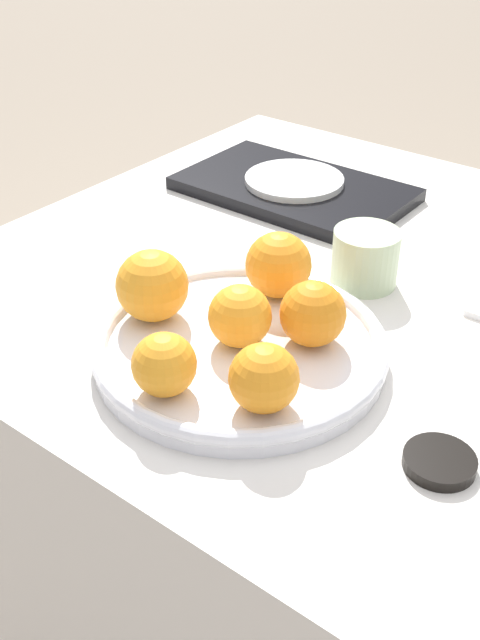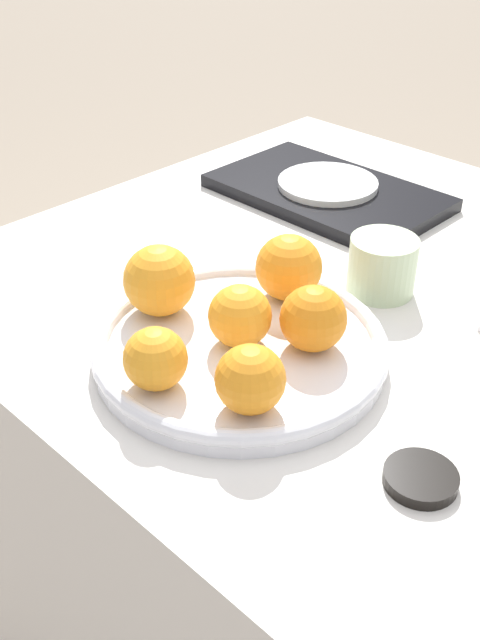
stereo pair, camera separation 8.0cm
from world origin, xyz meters
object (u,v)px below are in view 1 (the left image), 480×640
object	(u,v)px
orange_2	(278,265)
cup_0	(366,257)
orange_0	(240,316)
orange_1	(164,365)
fruit_platter	(240,346)
serving_tray	(294,189)
orange_3	(267,380)
soy_dish	(439,462)
side_plate	(294,180)
orange_5	(152,286)
orange_4	(313,314)

from	to	relation	value
orange_2	cup_0	world-z (taller)	orange_2
orange_0	orange_1	world-z (taller)	orange_0
fruit_platter	orange_1	xyz separation A→B (m)	(-0.01, -0.11, 0.04)
orange_1	serving_tray	size ratio (longest dim) A/B	0.18
orange_0	cup_0	distance (m)	0.23
cup_0	fruit_platter	bearing A→B (deg)	-96.41
orange_3	cup_0	xyz separation A→B (m)	(-0.06, 0.30, -0.02)
orange_0	fruit_platter	bearing A→B (deg)	67.03
orange_1	soy_dish	world-z (taller)	orange_1
fruit_platter	serving_tray	distance (m)	0.44
side_plate	orange_5	bearing A→B (deg)	-77.93
orange_1	side_plate	distance (m)	0.54
orange_3	orange_5	size ratio (longest dim) A/B	0.84
orange_2	orange_1	bearing A→B (deg)	-85.11
fruit_platter	orange_5	size ratio (longest dim) A/B	3.95
orange_2	side_plate	distance (m)	0.34
side_plate	orange_1	bearing A→B (deg)	-69.42
serving_tray	soy_dish	size ratio (longest dim) A/B	5.23
soy_dish	orange_0	bearing A→B (deg)	175.10
orange_5	cup_0	world-z (taller)	orange_5
cup_0	soy_dish	xyz separation A→B (m)	(0.22, -0.25, -0.03)
soy_dish	fruit_platter	bearing A→B (deg)	175.09
orange_4	soy_dish	world-z (taller)	orange_4
orange_1	orange_3	world-z (taller)	orange_3
soy_dish	orange_1	bearing A→B (deg)	-160.62
side_plate	orange_4	bearing A→B (deg)	-53.33
fruit_platter	cup_0	distance (m)	0.23
orange_0	cup_0	world-z (taller)	orange_0
orange_2	cup_0	distance (m)	0.13
orange_5	cup_0	xyz separation A→B (m)	(0.13, 0.25, -0.03)
side_plate	serving_tray	bearing A→B (deg)	-90.00
cup_0	serving_tray	bearing A→B (deg)	142.98
orange_2	orange_5	bearing A→B (deg)	-123.05
orange_2	serving_tray	bearing A→B (deg)	120.80
orange_5	serving_tray	size ratio (longest dim) A/B	0.23
orange_3	serving_tray	bearing A→B (deg)	121.43
orange_1	orange_4	size ratio (longest dim) A/B	0.90
fruit_platter	orange_2	size ratio (longest dim) A/B	4.13
orange_5	orange_2	bearing A→B (deg)	56.95
orange_2	serving_tray	distance (m)	0.34
cup_0	orange_5	bearing A→B (deg)	-118.70
orange_1	orange_5	distance (m)	0.14
orange_4	soy_dish	size ratio (longest dim) A/B	1.07
orange_3	side_plate	bearing A→B (deg)	121.43
fruit_platter	orange_4	distance (m)	0.09
cup_0	orange_3	bearing A→B (deg)	-78.35
orange_0	orange_5	xyz separation A→B (m)	(-0.11, -0.02, 0.01)
fruit_platter	orange_1	bearing A→B (deg)	-94.03
orange_2	orange_4	distance (m)	0.10
orange_2	cup_0	xyz separation A→B (m)	(0.05, 0.12, -0.02)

